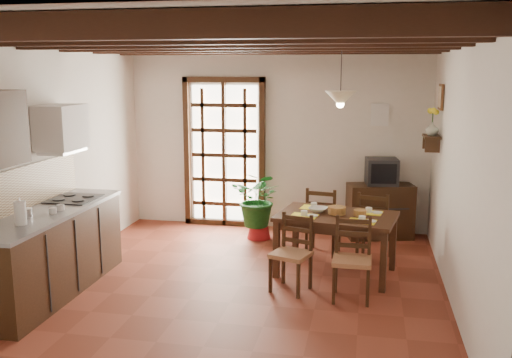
% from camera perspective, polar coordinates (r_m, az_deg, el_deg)
% --- Properties ---
extents(ground_plane, '(5.00, 5.00, 0.00)m').
position_cam_1_polar(ground_plane, '(6.52, -1.57, -10.61)').
color(ground_plane, brown).
extents(room_shell, '(4.52, 5.02, 2.81)m').
position_cam_1_polar(room_shell, '(6.09, -1.66, 5.49)').
color(room_shell, silver).
rests_on(room_shell, ground_plane).
extents(ceiling_beams, '(4.50, 4.34, 0.20)m').
position_cam_1_polar(ceiling_beams, '(6.07, -1.71, 13.73)').
color(ceiling_beams, black).
rests_on(ceiling_beams, room_shell).
extents(french_door, '(1.26, 0.11, 2.32)m').
position_cam_1_polar(french_door, '(8.71, -3.19, 2.89)').
color(french_door, white).
rests_on(french_door, ground_plane).
extents(kitchen_counter, '(0.64, 2.25, 1.38)m').
position_cam_1_polar(kitchen_counter, '(6.54, -19.89, -6.79)').
color(kitchen_counter, '#301D0F').
rests_on(kitchen_counter, ground_plane).
extents(range_hood, '(0.38, 0.60, 0.54)m').
position_cam_1_polar(range_hood, '(6.81, -18.89, 4.80)').
color(range_hood, white).
rests_on(range_hood, room_shell).
extents(counter_items, '(0.50, 1.43, 0.25)m').
position_cam_1_polar(counter_items, '(6.49, -19.75, -2.48)').
color(counter_items, black).
rests_on(counter_items, kitchen_counter).
extents(dining_table, '(1.47, 1.08, 0.73)m').
position_cam_1_polar(dining_table, '(6.75, 8.06, -4.29)').
color(dining_table, '#3B2113').
rests_on(dining_table, ground_plane).
extents(chair_near_left, '(0.48, 0.47, 0.84)m').
position_cam_1_polar(chair_near_left, '(6.31, 3.54, -8.81)').
color(chair_near_left, '#A16944').
rests_on(chair_near_left, ground_plane).
extents(chair_near_right, '(0.40, 0.38, 0.87)m').
position_cam_1_polar(chair_near_right, '(6.15, 9.54, -9.39)').
color(chair_near_right, '#A16944').
rests_on(chair_near_right, ground_plane).
extents(chair_far_left, '(0.47, 0.46, 0.90)m').
position_cam_1_polar(chair_far_left, '(7.56, 6.71, -5.36)').
color(chair_far_left, '#A16944').
rests_on(chair_far_left, ground_plane).
extents(chair_far_right, '(0.49, 0.47, 0.89)m').
position_cam_1_polar(chair_far_right, '(7.43, 11.73, -5.82)').
color(chair_far_right, '#A16944').
rests_on(chair_far_right, ground_plane).
extents(table_setting, '(0.98, 0.65, 0.09)m').
position_cam_1_polar(table_setting, '(6.72, 8.08, -3.49)').
color(table_setting, yellow).
rests_on(table_setting, dining_table).
extents(table_bowl, '(0.27, 0.27, 0.05)m').
position_cam_1_polar(table_bowl, '(6.82, 6.22, -3.04)').
color(table_bowl, white).
rests_on(table_bowl, dining_table).
extents(sideboard, '(0.99, 0.63, 0.78)m').
position_cam_1_polar(sideboard, '(8.38, 12.29, -3.15)').
color(sideboard, '#301D0F').
rests_on(sideboard, ground_plane).
extents(crt_tv, '(0.48, 0.45, 0.37)m').
position_cam_1_polar(crt_tv, '(8.26, 12.45, 0.75)').
color(crt_tv, black).
rests_on(crt_tv, sideboard).
extents(fuse_box, '(0.25, 0.03, 0.32)m').
position_cam_1_polar(fuse_box, '(8.42, 12.28, 6.31)').
color(fuse_box, white).
rests_on(fuse_box, room_shell).
extents(plant_pot, '(0.34, 0.34, 0.21)m').
position_cam_1_polar(plant_pot, '(8.20, 0.29, -5.22)').
color(plant_pot, maroon).
rests_on(plant_pot, ground_plane).
extents(potted_plant, '(2.16, 1.96, 2.09)m').
position_cam_1_polar(potted_plant, '(8.09, 0.29, -2.09)').
color(potted_plant, '#144C19').
rests_on(potted_plant, ground_plane).
extents(wall_shelf, '(0.20, 0.42, 0.20)m').
position_cam_1_polar(wall_shelf, '(7.60, 17.13, 3.79)').
color(wall_shelf, '#301D0F').
rests_on(wall_shelf, room_shell).
extents(shelf_vase, '(0.15, 0.15, 0.15)m').
position_cam_1_polar(shelf_vase, '(7.59, 17.19, 4.83)').
color(shelf_vase, '#B2BFB2').
rests_on(shelf_vase, wall_shelf).
extents(shelf_flowers, '(0.14, 0.14, 0.36)m').
position_cam_1_polar(shelf_flowers, '(7.57, 17.28, 6.39)').
color(shelf_flowers, yellow).
rests_on(shelf_flowers, shelf_vase).
extents(framed_picture, '(0.03, 0.32, 0.32)m').
position_cam_1_polar(framed_picture, '(7.57, 18.00, 7.81)').
color(framed_picture, brown).
rests_on(framed_picture, room_shell).
extents(pendant_lamp, '(0.36, 0.36, 0.84)m').
position_cam_1_polar(pendant_lamp, '(6.62, 8.45, 8.09)').
color(pendant_lamp, black).
rests_on(pendant_lamp, room_shell).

